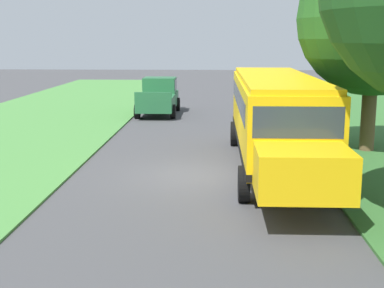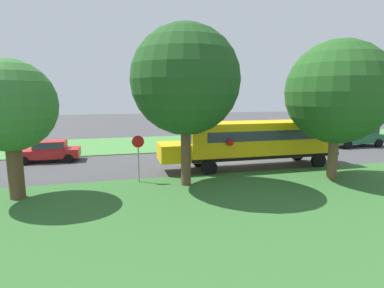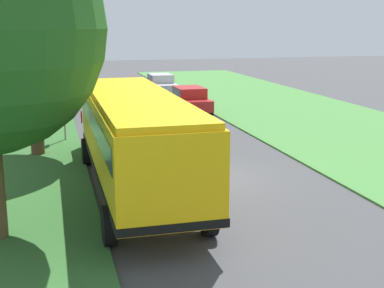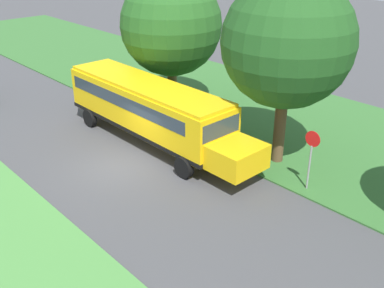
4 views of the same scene
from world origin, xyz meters
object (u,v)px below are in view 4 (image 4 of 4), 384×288
at_px(oak_tree_beside_bus, 173,23).
at_px(oak_tree_roadside_mid, 287,42).
at_px(school_bus, 150,107).
at_px(stop_sign, 311,154).

relative_size(oak_tree_beside_bus, oak_tree_roadside_mid, 0.93).
height_order(oak_tree_beside_bus, oak_tree_roadside_mid, oak_tree_roadside_mid).
relative_size(school_bus, oak_tree_beside_bus, 1.54).
xyz_separation_m(oak_tree_beside_bus, oak_tree_roadside_mid, (0.97, 8.57, 0.52)).
relative_size(oak_tree_beside_bus, stop_sign, 2.94).
relative_size(oak_tree_roadside_mid, stop_sign, 3.14).
bearing_deg(oak_tree_roadside_mid, oak_tree_beside_bus, -96.46).
bearing_deg(oak_tree_roadside_mid, stop_sign, 64.88).
bearing_deg(oak_tree_beside_bus, school_bus, 34.86).
bearing_deg(oak_tree_beside_bus, stop_sign, 79.02).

